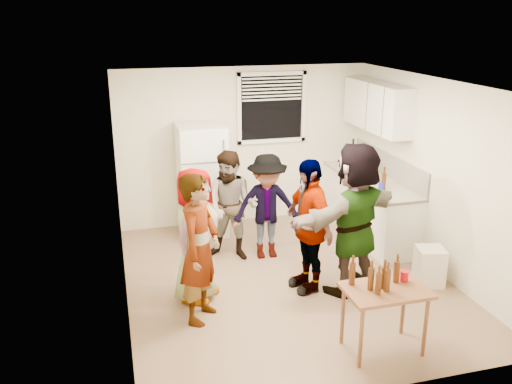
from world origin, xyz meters
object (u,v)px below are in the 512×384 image
object	(u,v)px
kettle	(362,175)
trash_bin	(429,266)
guest_back_left	(232,258)
serving_table	(381,349)
beer_bottle_counter	(383,190)
guest_orange	(350,288)
refrigerator	(202,180)
guest_grey	(198,297)
guest_back_right	(267,256)
wine_bottle	(352,165)
guest_stripe	(202,317)
red_cup	(404,281)
blue_cup	(381,190)
guest_black	(306,287)
beer_bottle_table	(378,294)

from	to	relation	value
kettle	trash_bin	world-z (taller)	kettle
guest_back_left	serving_table	bearing A→B (deg)	-41.51
beer_bottle_counter	guest_orange	size ratio (longest dim) A/B	0.13
refrigerator	guest_back_left	bearing A→B (deg)	-77.67
guest_grey	guest_back_right	distance (m)	1.44
wine_bottle	guest_stripe	size ratio (longest dim) A/B	0.19
red_cup	blue_cup	bearing A→B (deg)	68.39
beer_bottle_counter	guest_stripe	world-z (taller)	beer_bottle_counter
serving_table	red_cup	distance (m)	0.75
beer_bottle_counter	guest_black	bearing A→B (deg)	-149.97
guest_black	wine_bottle	bearing A→B (deg)	135.28
wine_bottle	red_cup	distance (m)	3.67
guest_stripe	guest_black	world-z (taller)	same
guest_grey	guest_orange	distance (m)	1.90
beer_bottle_counter	guest_stripe	bearing A→B (deg)	-157.26
red_cup	kettle	bearing A→B (deg)	72.36
guest_back_left	guest_grey	bearing A→B (deg)	-96.76
blue_cup	guest_stripe	world-z (taller)	blue_cup
refrigerator	beer_bottle_table	xyz separation A→B (m)	(1.08, -3.64, -0.16)
guest_black	guest_back_left	bearing A→B (deg)	-155.95
kettle	trash_bin	size ratio (longest dim) A/B	0.51
guest_orange	guest_grey	bearing A→B (deg)	-32.95
serving_table	guest_back_left	xyz separation A→B (m)	(-0.98, 2.53, 0.00)
wine_bottle	beer_bottle_counter	distance (m)	1.36
refrigerator	beer_bottle_table	bearing A→B (deg)	-73.41
trash_bin	serving_table	world-z (taller)	trash_bin
kettle	beer_bottle_counter	bearing A→B (deg)	-101.78
guest_stripe	guest_back_left	world-z (taller)	guest_back_left
red_cup	guest_stripe	world-z (taller)	red_cup
red_cup	guest_back_right	distance (m)	2.57
refrigerator	wine_bottle	distance (m)	2.50
guest_grey	guest_back_right	bearing A→B (deg)	-16.81
beer_bottle_counter	serving_table	world-z (taller)	beer_bottle_counter
refrigerator	beer_bottle_table	size ratio (longest dim) A/B	7.75
guest_grey	red_cup	bearing A→B (deg)	-92.94
beer_bottle_table	beer_bottle_counter	bearing A→B (deg)	61.49
kettle	guest_grey	distance (m)	3.31
wine_bottle	guest_back_left	size ratio (longest dim) A/B	0.21
guest_black	beer_bottle_counter	bearing A→B (deg)	111.12
red_cup	guest_orange	distance (m)	1.37
wine_bottle	trash_bin	world-z (taller)	wine_bottle
kettle	beer_bottle_table	distance (m)	3.39
guest_grey	guest_black	xyz separation A→B (m)	(1.36, -0.12, 0.00)
blue_cup	kettle	bearing A→B (deg)	84.18
guest_back_right	refrigerator	bearing A→B (deg)	126.20
red_cup	trash_bin	bearing A→B (deg)	46.14
trash_bin	refrigerator	bearing A→B (deg)	135.23
beer_bottle_counter	serving_table	bearing A→B (deg)	-116.74
serving_table	red_cup	size ratio (longest dim) A/B	7.49
serving_table	guest_black	size ratio (longest dim) A/B	0.49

